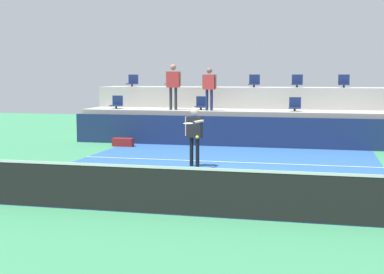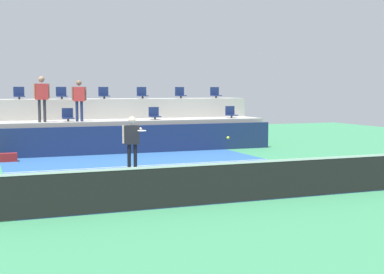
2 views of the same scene
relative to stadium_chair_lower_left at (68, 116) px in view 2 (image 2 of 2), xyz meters
The scene contains 21 objects.
ground_plane 7.60m from the stadium_chair_lower_left, 75.85° to the right, with size 40.00×40.00×0.00m, color #388456.
court_inner_paint 6.66m from the stadium_chair_lower_left, 73.69° to the right, with size 9.00×10.00×0.01m, color #285693.
court_service_line 5.37m from the stadium_chair_lower_left, 69.32° to the right, with size 9.00×0.06×0.00m, color white.
tennis_net 11.42m from the stadium_chair_lower_left, 80.78° to the right, with size 10.48×0.08×1.07m.
sponsor_backboard 2.38m from the stadium_chair_lower_left, 34.07° to the right, with size 13.00×0.16×1.10m, color navy.
seating_tier_lower 2.01m from the stadium_chair_lower_left, ahead, with size 13.00×1.80×1.25m, color #ADAAA3.
seating_tier_upper 2.64m from the stadium_chair_lower_left, 45.65° to the left, with size 13.00×1.80×2.10m, color #ADAAA3.
stadium_chair_lower_left is the anchor object (origin of this frame).
stadium_chair_lower_right 3.60m from the stadium_chair_lower_left, ahead, with size 0.44×0.40×0.52m.
stadium_chair_lower_far_right 7.15m from the stadium_chair_lower_left, ahead, with size 0.44×0.40×0.52m.
stadium_chair_upper_left 2.63m from the stadium_chair_lower_left, 133.66° to the left, with size 0.44×0.40×0.52m.
stadium_chair_upper_mid_left 1.99m from the stadium_chair_lower_left, 89.49° to the left, with size 0.44×0.40×0.52m.
stadium_chair_upper_center 2.71m from the stadium_chair_lower_left, 44.33° to the left, with size 0.44×0.40×0.52m.
stadium_chair_upper_mid_right 4.10m from the stadium_chair_lower_left, 26.65° to the left, with size 0.44×0.40×0.52m.
stadium_chair_upper_right 5.77m from the stadium_chair_lower_left, 18.39° to the left, with size 0.44×0.40×0.52m.
stadium_chair_upper_far_right 7.46m from the stadium_chair_lower_left, 14.06° to the left, with size 0.44×0.40×0.52m.
tennis_player 5.95m from the stadium_chair_lower_left, 79.57° to the right, with size 0.58×1.26×1.68m.
spectator_in_grey 1.39m from the stadium_chair_lower_left, 159.54° to the right, with size 0.61×0.25×1.76m.
spectator_leaning_on_rail 0.93m from the stadium_chair_lower_left, 44.25° to the right, with size 0.58×0.24×1.62m.
tennis_ball 10.60m from the stadium_chair_lower_left, 78.06° to the right, with size 0.07×0.07×0.07m.
equipment_bag 3.51m from the stadium_chair_lower_left, 139.45° to the right, with size 0.76×0.28×0.30m, color maroon.
Camera 2 is at (-5.08, -14.83, 2.52)m, focal length 51.24 mm.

